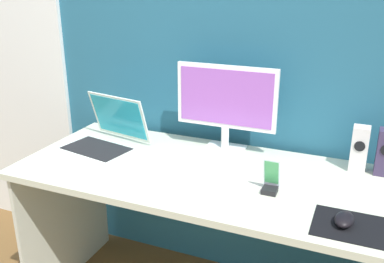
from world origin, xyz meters
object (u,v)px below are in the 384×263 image
at_px(laptop, 105,138).
at_px(keyboard_external, 189,194).
at_px(monitor, 226,104).
at_px(mouse, 344,219).
at_px(speaker_near_monitor, 359,149).
at_px(phone_in_dock, 271,180).

height_order(laptop, keyboard_external, laptop).
distance_m(monitor, mouse, 0.75).
bearing_deg(speaker_near_monitor, monitor, -179.00).
xyz_separation_m(monitor, mouse, (0.56, -0.46, -0.20)).
xyz_separation_m(laptop, keyboard_external, (0.55, -0.28, -0.04)).
bearing_deg(laptop, phone_in_dock, -9.21).
height_order(monitor, speaker_near_monitor, monitor).
xyz_separation_m(keyboard_external, phone_in_dock, (0.27, 0.14, 0.04)).
height_order(keyboard_external, phone_in_dock, phone_in_dock).
distance_m(keyboard_external, mouse, 0.55).
bearing_deg(phone_in_dock, keyboard_external, -152.28).
bearing_deg(monitor, speaker_near_monitor, 1.00).
bearing_deg(phone_in_dock, speaker_near_monitor, 49.00).
bearing_deg(speaker_near_monitor, mouse, -91.90).
distance_m(monitor, laptop, 0.59).
xyz_separation_m(monitor, phone_in_dock, (0.29, -0.32, -0.18)).
bearing_deg(phone_in_dock, laptop, 170.79).
bearing_deg(mouse, phone_in_dock, 160.13).
relative_size(speaker_near_monitor, mouse, 1.91).
bearing_deg(speaker_near_monitor, phone_in_dock, -131.00).
distance_m(monitor, keyboard_external, 0.52).
xyz_separation_m(speaker_near_monitor, phone_in_dock, (-0.29, -0.33, -0.05)).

